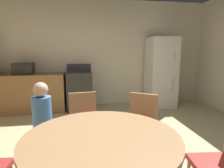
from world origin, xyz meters
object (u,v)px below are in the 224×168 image
at_px(refrigerator, 161,72).
at_px(dining_table, 102,153).
at_px(microwave, 24,68).
at_px(chair_north, 84,120).
at_px(person_child, 43,125).
at_px(chair_northeast, 141,122).
at_px(oven_range, 80,91).

height_order(refrigerator, dining_table, refrigerator).
height_order(microwave, dining_table, microwave).
bearing_deg(chair_north, person_child, -67.18).
relative_size(chair_northeast, person_child, 0.80).
bearing_deg(refrigerator, microwave, 179.14).
distance_m(chair_northeast, chair_north, 0.77).
relative_size(oven_range, dining_table, 0.85).
xyz_separation_m(oven_range, chair_north, (0.06, -2.17, 0.03)).
relative_size(microwave, chair_northeast, 0.51).
bearing_deg(person_child, chair_north, 81.63).
distance_m(dining_table, chair_northeast, 1.08).
xyz_separation_m(oven_range, refrigerator, (2.07, -0.05, 0.41)).
distance_m(refrigerator, chair_north, 2.94).
relative_size(refrigerator, chair_northeast, 2.02).
relative_size(refrigerator, chair_north, 2.02).
bearing_deg(chair_northeast, dining_table, 0.00).
xyz_separation_m(dining_table, person_child, (-0.61, 0.79, -0.03)).
xyz_separation_m(refrigerator, chair_northeast, (-1.27, -2.31, -0.38)).
height_order(oven_range, dining_table, oven_range).
height_order(refrigerator, microwave, refrigerator).
height_order(dining_table, person_child, person_child).
distance_m(refrigerator, dining_table, 3.71).
xyz_separation_m(oven_range, dining_table, (0.18, -3.23, 0.14)).
xyz_separation_m(refrigerator, chair_north, (-2.01, -2.12, -0.38)).
distance_m(microwave, chair_northeast, 3.17).
xyz_separation_m(chair_northeast, person_child, (-1.23, -0.08, 0.08)).
height_order(chair_north, person_child, person_child).
height_order(chair_northeast, person_child, person_child).
bearing_deg(chair_north, microwave, -155.22).
distance_m(chair_north, person_child, 0.57).
relative_size(microwave, person_child, 0.40).
distance_m(refrigerator, chair_northeast, 2.66).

